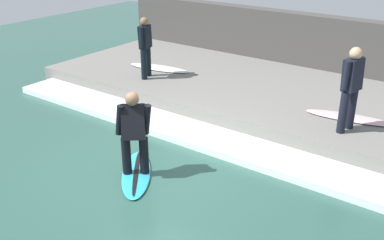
{
  "coord_description": "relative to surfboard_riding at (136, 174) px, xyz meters",
  "views": [
    {
      "loc": [
        -5.53,
        -4.69,
        4.23
      ],
      "look_at": [
        0.93,
        0.0,
        0.7
      ],
      "focal_mm": 42.0,
      "sensor_mm": 36.0,
      "label": 1
    }
  ],
  "objects": [
    {
      "name": "ground_plane",
      "position": [
        0.4,
        -0.29,
        -0.03
      ],
      "size": [
        28.0,
        28.0,
        0.0
      ],
      "primitive_type": "plane",
      "color": "#2D564C"
    },
    {
      "name": "concrete_ledge",
      "position": [
        4.59,
        -0.29,
        0.18
      ],
      "size": [
        4.4,
        12.04,
        0.42
      ],
      "primitive_type": "cube",
      "color": "slate",
      "rests_on": "ground_plane"
    },
    {
      "name": "back_wall",
      "position": [
        7.04,
        -0.29,
        0.91
      ],
      "size": [
        0.5,
        12.64,
        1.88
      ],
      "primitive_type": "cube",
      "color": "#474442",
      "rests_on": "ground_plane"
    },
    {
      "name": "wave_foam_crest",
      "position": [
        1.9,
        -0.29,
        0.04
      ],
      "size": [
        0.99,
        11.43,
        0.15
      ],
      "primitive_type": "cube",
      "color": "white",
      "rests_on": "ground_plane"
    },
    {
      "name": "surfboard_riding",
      "position": [
        0.0,
        0.0,
        0.0
      ],
      "size": [
        1.65,
        1.47,
        0.07
      ],
      "color": "#2DADD1",
      "rests_on": "ground_plane"
    },
    {
      "name": "surfer_riding",
      "position": [
        0.0,
        0.0,
        0.89
      ],
      "size": [
        0.6,
        0.59,
        1.55
      ],
      "color": "black",
      "rests_on": "surfboard_riding"
    },
    {
      "name": "surfer_waiting_near",
      "position": [
        3.43,
        2.74,
        1.29
      ],
      "size": [
        0.52,
        0.35,
        1.6
      ],
      "color": "black",
      "rests_on": "concrete_ledge"
    },
    {
      "name": "surfboard_waiting_near",
      "position": [
        4.21,
        2.96,
        0.41
      ],
      "size": [
        0.8,
        1.92,
        0.06
      ],
      "color": "white",
      "rests_on": "concrete_ledge"
    },
    {
      "name": "surfer_waiting_far",
      "position": [
        3.24,
        -2.67,
        1.34
      ],
      "size": [
        0.57,
        0.34,
        1.69
      ],
      "color": "black",
      "rests_on": "concrete_ledge"
    },
    {
      "name": "surfboard_waiting_far",
      "position": [
        3.86,
        -2.58,
        0.41
      ],
      "size": [
        0.76,
        1.9,
        0.06
      ],
      "color": "beige",
      "rests_on": "concrete_ledge"
    }
  ]
}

